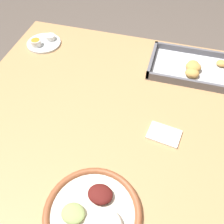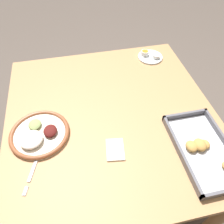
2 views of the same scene
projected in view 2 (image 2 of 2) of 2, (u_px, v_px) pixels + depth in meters
name	position (u px, v px, depth m)	size (l,w,h in m)	color
ground_plane	(112.00, 177.00, 1.62)	(8.00, 8.00, 0.00)	#564C44
dining_table	(111.00, 126.00, 1.15)	(1.07, 1.02, 0.73)	#AD7F51
dinner_plate	(39.00, 134.00, 0.98)	(0.27, 0.27, 0.05)	beige
fork	(34.00, 168.00, 0.88)	(0.20, 0.07, 0.00)	#B2B2B7
saucer_plate	(150.00, 56.00, 1.37)	(0.15, 0.15, 0.04)	silver
baking_tray	(203.00, 149.00, 0.93)	(0.39, 0.22, 0.04)	#595960
napkin	(115.00, 150.00, 0.93)	(0.12, 0.09, 0.01)	silver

